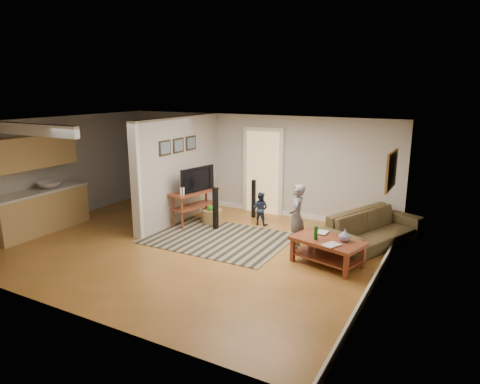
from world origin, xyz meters
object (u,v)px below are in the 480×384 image
tv_console (195,194)px  child (296,248)px  speaker_right (254,199)px  toddler (260,225)px  toy_basket (212,215)px  speaker_left (215,209)px  sofa (371,245)px  coffee_table (329,245)px

tv_console → child: size_ratio=1.01×
speaker_right → toddler: 0.79m
speaker_right → toy_basket: (-0.67, -0.88, -0.29)m
toddler → speaker_left: bearing=45.5°
sofa → speaker_right: size_ratio=2.51×
speaker_right → toy_basket: bearing=-137.1°
tv_console → toy_basket: bearing=43.2°
coffee_table → toddler: size_ratio=1.78×
tv_console → child: bearing=4.2°
coffee_table → toy_basket: size_ratio=2.82×
speaker_left → toy_basket: bearing=139.2°
speaker_right → child: speaker_right is taller
coffee_table → speaker_left: 2.97m
sofa → child: 1.58m
coffee_table → tv_console: bearing=165.6°
sofa → toy_basket: 3.70m
toy_basket → toddler: bearing=20.8°
tv_console → toy_basket: (0.35, 0.21, -0.53)m
speaker_right → child: 2.30m
toy_basket → child: bearing=-14.1°
tv_console → toddler: 1.72m
tv_console → speaker_left: size_ratio=1.35×
tv_console → speaker_left: 0.74m
sofa → speaker_right: (-3.02, 0.61, 0.48)m
coffee_table → child: bearing=147.4°
sofa → toy_basket: bearing=117.1°
child → toy_basket: bearing=-118.9°
sofa → speaker_left: 3.45m
child → speaker_left: bearing=-110.9°
toy_basket → sofa: bearing=4.2°
sofa → child: bearing=146.2°
toy_basket → speaker_right: bearing=53.0°
coffee_table → toy_basket: coffee_table is taller
toddler → toy_basket: bearing=20.0°
sofa → speaker_left: size_ratio=2.45×
coffee_table → toddler: 2.65m
speaker_left → child: (2.04, -0.22, -0.49)m
child → sofa: bearing=108.5°
child → speaker_right: bearing=-145.7°
speaker_right → toy_basket: 1.14m
coffee_table → child: size_ratio=1.07×
sofa → tv_console: 4.13m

